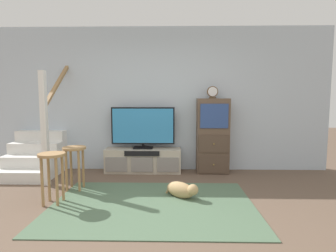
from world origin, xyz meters
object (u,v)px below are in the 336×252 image
television (143,127)px  desk_clock (212,92)px  dog (182,190)px  bar_stool_near (52,166)px  media_console (143,160)px  side_cabinet (213,136)px  bar_stool_far (75,158)px

television → desk_clock: 1.42m
dog → television: bearing=117.0°
desk_clock → bar_stool_near: desk_clock is taller
media_console → side_cabinet: size_ratio=1.02×
dog → side_cabinet: bearing=65.7°
bar_stool_near → desk_clock: bearing=34.6°
television → bar_stool_near: bearing=-122.2°
bar_stool_near → bar_stool_far: (0.09, 0.55, -0.01)m
television → bar_stool_far: size_ratio=1.78×
bar_stool_far → desk_clock: bearing=25.0°
desk_clock → bar_stool_near: (-2.27, -1.56, -0.98)m
television → bar_stool_near: 1.91m
media_console → bar_stool_far: (-0.91, -1.02, 0.27)m
media_console → desk_clock: size_ratio=6.34×
television → desk_clock: desk_clock is taller
bar_stool_far → television: bearing=48.9°
side_cabinet → bar_stool_far: bearing=-154.9°
bar_stool_far → dog: (1.59, -0.30, -0.38)m
side_cabinet → dog: size_ratio=2.88×
side_cabinet → desk_clock: bearing=-138.6°
side_cabinet → bar_stool_far: side_cabinet is taller
desk_clock → bar_stool_far: 2.60m
desk_clock → dog: 1.99m
desk_clock → dog: bearing=-113.9°
media_console → dog: (0.68, -1.32, -0.10)m
bar_stool_far → dog: size_ratio=1.38×
side_cabinet → bar_stool_far: 2.43m
media_console → bar_stool_near: bar_stool_near is taller
media_console → television: size_ratio=1.20×
bar_stool_near → media_console: bearing=57.5°
bar_stool_near → bar_stool_far: 0.56m
desk_clock → bar_stool_far: (-2.18, -1.01, -0.99)m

